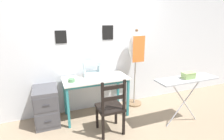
% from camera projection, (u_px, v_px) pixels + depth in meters
% --- Properties ---
extents(ground_plane, '(14.00, 14.00, 0.00)m').
position_uv_depth(ground_plane, '(101.00, 122.00, 3.11)').
color(ground_plane, gray).
extents(wall_back, '(10.00, 0.06, 2.55)m').
position_uv_depth(wall_back, '(90.00, 46.00, 3.29)').
color(wall_back, silver).
rests_on(wall_back, ground_plane).
extents(sewing_table, '(1.16, 0.55, 0.75)m').
position_uv_depth(sewing_table, '(96.00, 83.00, 3.15)').
color(sewing_table, silver).
rests_on(sewing_table, ground_plane).
extents(sewing_machine, '(0.38, 0.16, 0.29)m').
position_uv_depth(sewing_machine, '(94.00, 69.00, 3.22)').
color(sewing_machine, silver).
rests_on(sewing_machine, sewing_table).
extents(fabric_bowl, '(0.11, 0.11, 0.06)m').
position_uv_depth(fabric_bowl, '(72.00, 80.00, 2.93)').
color(fabric_bowl, '#56895B').
rests_on(fabric_bowl, sewing_table).
extents(scissors, '(0.13, 0.08, 0.01)m').
position_uv_depth(scissors, '(122.00, 78.00, 3.12)').
color(scissors, silver).
rests_on(scissors, sewing_table).
extents(thread_spool_near_machine, '(0.03, 0.03, 0.04)m').
position_uv_depth(thread_spool_near_machine, '(106.00, 74.00, 3.29)').
color(thread_spool_near_machine, silver).
rests_on(thread_spool_near_machine, sewing_table).
extents(wooden_chair, '(0.40, 0.38, 0.93)m').
position_uv_depth(wooden_chair, '(111.00, 108.00, 2.72)').
color(wooden_chair, black).
rests_on(wooden_chair, ground_plane).
extents(filing_cabinet, '(0.39, 0.54, 0.65)m').
position_uv_depth(filing_cabinet, '(47.00, 106.00, 3.01)').
color(filing_cabinet, '#4C4C51').
rests_on(filing_cabinet, ground_plane).
extents(dress_form, '(0.32, 0.32, 1.58)m').
position_uv_depth(dress_form, '(136.00, 52.00, 3.45)').
color(dress_form, '#846647').
rests_on(dress_form, ground_plane).
extents(ironing_board, '(1.07, 0.31, 0.84)m').
position_uv_depth(ironing_board, '(187.00, 81.00, 2.87)').
color(ironing_board, '#ADB2B7').
rests_on(ironing_board, ground_plane).
extents(storage_box, '(0.21, 0.12, 0.10)m').
position_uv_depth(storage_box, '(188.00, 75.00, 2.83)').
color(storage_box, '#8EB266').
rests_on(storage_box, ironing_board).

